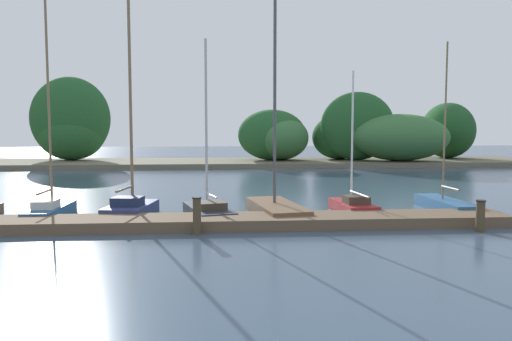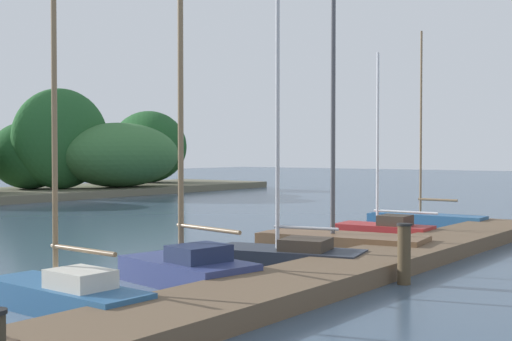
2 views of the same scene
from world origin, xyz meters
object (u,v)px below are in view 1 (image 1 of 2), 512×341
object	(u,v)px
sailboat_5	(352,205)
mooring_piling_2	(480,216)
sailboat_2	(131,204)
mooring_piling_1	(197,216)
sailboat_6	(444,203)
sailboat_3	(208,209)
sailboat_4	(275,205)
sailboat_1	(51,207)

from	to	relation	value
sailboat_5	mooring_piling_2	size ratio (longest dim) A/B	5.41
sailboat_2	mooring_piling_1	world-z (taller)	sailboat_2
sailboat_5	mooring_piling_1	world-z (taller)	sailboat_5
sailboat_6	mooring_piling_1	distance (m)	10.06
sailboat_2	sailboat_3	distance (m)	2.77
sailboat_4	mooring_piling_2	world-z (taller)	sailboat_4
sailboat_5	mooring_piling_1	size ratio (longest dim) A/B	4.63
sailboat_2	sailboat_6	bearing A→B (deg)	-78.74
sailboat_3	sailboat_5	world-z (taller)	sailboat_3
sailboat_1	mooring_piling_2	xyz separation A→B (m)	(14.00, -3.48, 0.11)
mooring_piling_1	mooring_piling_2	world-z (taller)	mooring_piling_1
sailboat_1	sailboat_3	xyz separation A→B (m)	(5.56, -0.33, -0.08)
sailboat_2	sailboat_5	xyz separation A→B (m)	(8.11, 0.03, -0.14)
sailboat_1	mooring_piling_2	world-z (taller)	sailboat_1
mooring_piling_2	mooring_piling_1	bearing A→B (deg)	178.63
sailboat_2	mooring_piling_1	size ratio (longest dim) A/B	7.25
mooring_piling_2	sailboat_4	bearing A→B (deg)	151.45
sailboat_4	sailboat_5	world-z (taller)	sailboat_4
sailboat_6	mooring_piling_1	bearing A→B (deg)	109.67
sailboat_5	sailboat_4	bearing A→B (deg)	90.87
sailboat_3	sailboat_5	bearing A→B (deg)	-100.11
sailboat_2	sailboat_6	distance (m)	11.82
sailboat_6	sailboat_4	bearing A→B (deg)	93.58
sailboat_1	sailboat_2	distance (m)	2.82
sailboat_5	sailboat_6	world-z (taller)	sailboat_6
sailboat_2	sailboat_4	bearing A→B (deg)	-83.21
sailboat_5	mooring_piling_2	distance (m)	4.69
mooring_piling_1	sailboat_4	bearing A→B (deg)	48.25
sailboat_3	sailboat_5	xyz separation A→B (m)	(5.37, 0.39, 0.00)
mooring_piling_1	mooring_piling_2	size ratio (longest dim) A/B	1.17
sailboat_3	mooring_piling_1	xyz separation A→B (m)	(-0.29, -2.94, 0.28)
sailboat_2	sailboat_6	xyz separation A→B (m)	(11.81, 0.39, -0.16)
sailboat_3	sailboat_1	bearing A→B (deg)	72.37
sailboat_6	sailboat_1	bearing A→B (deg)	89.82
mooring_piling_1	sailboat_6	bearing A→B (deg)	21.47
mooring_piling_1	mooring_piling_2	xyz separation A→B (m)	(8.73, -0.21, -0.08)
mooring_piling_1	mooring_piling_2	bearing A→B (deg)	-1.37
sailboat_6	mooring_piling_1	size ratio (longest dim) A/B	5.63
sailboat_2	sailboat_5	size ratio (longest dim) A/B	1.57
sailboat_4	sailboat_6	world-z (taller)	sailboat_4
sailboat_2	mooring_piling_1	distance (m)	4.11
sailboat_1	sailboat_4	bearing A→B (deg)	-90.04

